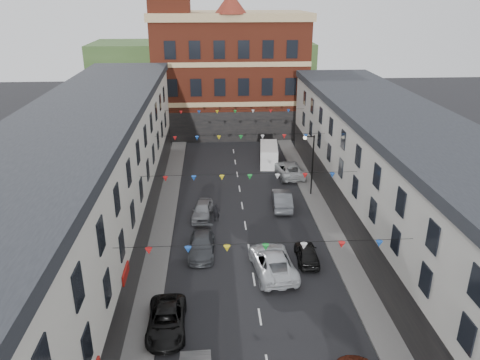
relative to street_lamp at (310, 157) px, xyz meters
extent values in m
plane|color=black|center=(-6.55, -14.00, -3.90)|extent=(160.00, 160.00, 0.00)
cube|color=#605E5B|center=(-13.45, -12.00, -3.83)|extent=(1.80, 64.00, 0.15)
cube|color=#605E5B|center=(0.35, -12.00, -3.83)|extent=(1.80, 64.00, 0.15)
cube|color=silver|center=(-18.35, -13.00, 1.10)|extent=(8.00, 56.00, 10.00)
cube|color=black|center=(-18.35, -13.00, 6.45)|extent=(8.40, 56.00, 0.70)
cube|color=black|center=(-14.30, -13.00, -2.30)|extent=(0.12, 56.00, 3.20)
cube|color=#B5B3A9|center=(5.25, -13.00, 0.60)|extent=(8.00, 56.00, 9.00)
cube|color=black|center=(5.25, -13.00, 5.45)|extent=(8.40, 56.00, 0.70)
cube|color=black|center=(1.20, -13.00, -2.30)|extent=(0.12, 56.00, 3.20)
cube|color=maroon|center=(-6.55, 24.00, 3.60)|extent=(20.00, 12.00, 15.00)
cube|color=tan|center=(-6.55, 24.00, 11.60)|extent=(20.60, 12.60, 1.00)
cone|color=maroon|center=(-6.55, 19.00, 13.30)|extent=(4.00, 4.00, 2.60)
cube|color=maroon|center=(-14.05, 21.00, 8.10)|extent=(5.00, 5.00, 24.00)
cube|color=#324D24|center=(-10.55, 48.00, 1.10)|extent=(40.00, 14.00, 10.00)
cylinder|color=black|center=(0.25, 0.00, -0.90)|extent=(0.14, 0.14, 6.00)
cylinder|color=black|center=(-0.15, 0.00, 2.00)|extent=(0.90, 0.10, 0.10)
sphere|color=beige|center=(-0.60, 0.00, 1.90)|extent=(0.36, 0.36, 0.36)
imported|color=black|center=(-12.05, -18.85, -3.25)|extent=(2.29, 4.77, 1.31)
imported|color=#3C3E43|center=(-10.15, -10.23, -3.22)|extent=(2.05, 4.75, 1.36)
imported|color=gray|center=(-10.15, -4.15, -3.22)|extent=(2.11, 4.20, 1.37)
imported|color=black|center=(-2.49, -11.86, -3.27)|extent=(1.66, 3.81, 1.28)
imported|color=#4F5257|center=(-2.95, -2.52, -3.13)|extent=(1.93, 4.80, 1.55)
imported|color=#AEB2B3|center=(-1.05, 5.23, -3.15)|extent=(2.94, 5.63, 1.51)
imported|color=silver|center=(-5.16, -13.10, -3.10)|extent=(3.26, 6.01, 1.60)
cube|color=white|center=(-2.75, 9.22, -2.81)|extent=(2.39, 5.12, 2.19)
imported|color=black|center=(-8.95, -5.00, -3.14)|extent=(0.59, 0.41, 1.53)
camera|label=1|loc=(-9.20, -41.06, 14.27)|focal=35.00mm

